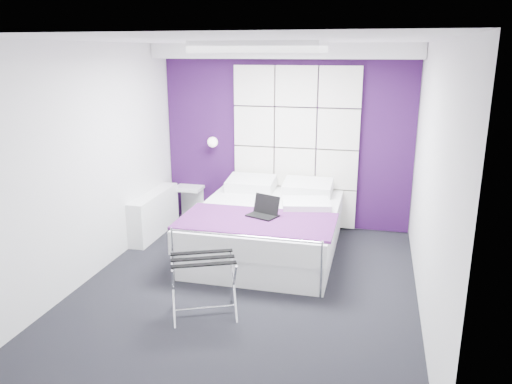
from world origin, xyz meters
TOP-DOWN VIEW (x-y plane):
  - floor at (0.00, 0.00)m, footprint 4.40×4.40m
  - ceiling at (0.00, 0.00)m, footprint 4.40×4.40m
  - wall_back at (0.00, 2.20)m, footprint 3.60×0.00m
  - wall_left at (-1.80, 0.00)m, footprint 0.00×4.40m
  - wall_right at (1.80, 0.00)m, footprint 0.00×4.40m
  - accent_wall at (0.00, 2.19)m, footprint 3.58×0.02m
  - soffit at (0.00, 1.95)m, footprint 3.58×0.50m
  - headboard at (0.15, 2.14)m, footprint 1.80×0.08m
  - skylight at (0.00, 0.60)m, footprint 1.36×0.86m
  - wall_lamp at (-1.05, 2.06)m, footprint 0.15×0.15m
  - radiator at (-1.69, 1.30)m, footprint 0.22×1.20m
  - bed at (-0.01, 1.05)m, footprint 1.81×2.18m
  - nightstand at (-1.45, 2.02)m, footprint 0.41×0.32m
  - luggage_rack at (-0.26, -0.65)m, footprint 0.61×0.45m
  - laptop at (0.02, 0.68)m, footprint 0.34×0.24m

SIDE VIEW (x-z plane):
  - floor at x=0.00m, z-range 0.00..0.00m
  - luggage_rack at x=-0.26m, z-range 0.00..0.60m
  - radiator at x=-1.69m, z-range 0.00..0.60m
  - bed at x=-0.01m, z-range -0.06..0.70m
  - nightstand at x=-1.45m, z-range 0.47..0.52m
  - laptop at x=0.02m, z-range 0.55..0.80m
  - headboard at x=0.15m, z-range 0.02..2.32m
  - wall_lamp at x=-1.05m, z-range 1.15..1.29m
  - wall_left at x=-1.80m, z-range -0.90..3.50m
  - wall_right at x=1.80m, z-range -0.90..3.50m
  - accent_wall at x=0.00m, z-range 0.01..2.59m
  - wall_back at x=0.00m, z-range -0.50..3.10m
  - soffit at x=0.00m, z-range 2.40..2.60m
  - skylight at x=0.00m, z-range 2.49..2.61m
  - ceiling at x=0.00m, z-range 2.60..2.60m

